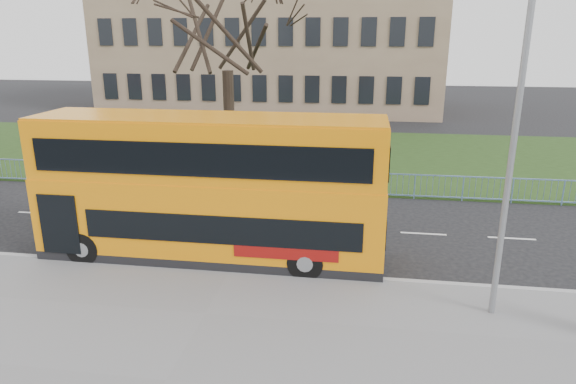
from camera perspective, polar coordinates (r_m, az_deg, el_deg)
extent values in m
plane|color=black|center=(16.94, -5.01, -6.63)|extent=(120.00, 120.00, 0.00)
cube|color=slate|center=(11.33, -13.38, -19.91)|extent=(80.00, 10.50, 0.12)
cube|color=#9A9A9C|center=(15.55, -6.34, -8.65)|extent=(80.00, 0.20, 0.14)
cube|color=#1F3312|center=(30.36, 1.21, 4.23)|extent=(80.00, 15.40, 0.08)
cube|color=#8A6F57|center=(50.82, -1.48, 17.32)|extent=(30.00, 15.00, 14.00)
cube|color=orange|center=(16.21, -8.43, -2.73)|extent=(10.60, 2.55, 1.97)
cube|color=orange|center=(15.86, -8.61, 1.19)|extent=(10.60, 2.55, 0.34)
cube|color=orange|center=(15.60, -8.78, 4.90)|extent=(10.54, 2.50, 1.77)
cube|color=black|center=(14.87, -7.61, -4.23)|extent=(8.17, 0.06, 0.86)
cube|color=black|center=(14.47, -10.21, 3.51)|extent=(9.74, 0.06, 0.96)
cylinder|color=black|center=(17.02, -21.78, -5.83)|extent=(1.05, 0.28, 1.05)
cylinder|color=black|center=(14.89, 1.94, -7.84)|extent=(1.05, 0.28, 1.05)
cylinder|color=gray|center=(12.86, 23.46, 2.53)|extent=(0.15, 0.15, 7.51)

